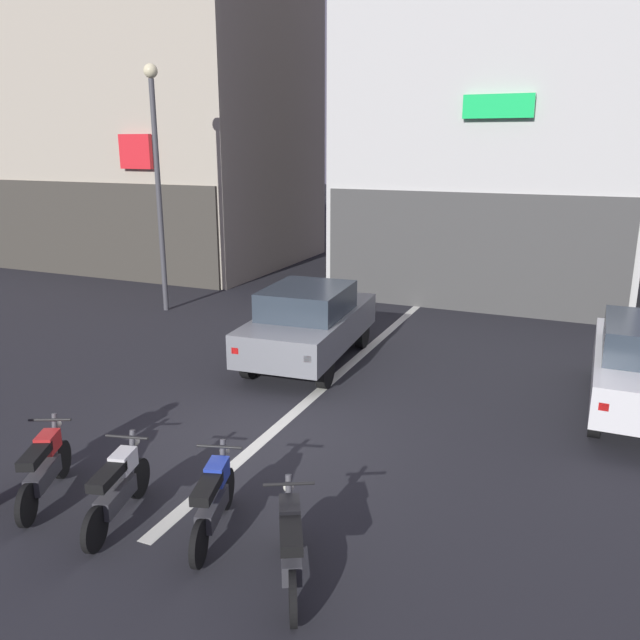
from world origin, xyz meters
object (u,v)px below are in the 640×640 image
Objects in this scene: motorcycle_blue_row_centre at (213,499)px; motorcycle_black_row_right_mid at (290,543)px; motorcycle_white_row_left_mid at (118,487)px; motorcycle_red_row_leftmost at (44,466)px; car_silver_down_street at (505,259)px; car_grey_crossing_near at (309,322)px; street_lamp at (157,164)px.

motorcycle_blue_row_centre and motorcycle_black_row_right_mid have the same top height.
motorcycle_red_row_leftmost is at bearing 178.75° from motorcycle_white_row_left_mid.
motorcycle_white_row_left_mid is (-2.41, -15.42, -0.43)m from car_silver_down_street.
motorcycle_white_row_left_mid is 1.01× the size of motorcycle_blue_row_centre.
car_grey_crossing_near is 2.60× the size of motorcycle_blue_row_centre.
street_lamp is 4.22× the size of motorcycle_black_row_right_mid.
car_silver_down_street reaches higher than motorcycle_red_row_leftmost.
car_silver_down_street is 0.65× the size of street_lamp.
car_silver_down_street is 15.25m from motorcycle_blue_row_centre.
motorcycle_red_row_leftmost is (4.51, -8.61, -3.45)m from street_lamp.
motorcycle_blue_row_centre is at bearing 10.99° from motorcycle_white_row_left_mid.
motorcycle_blue_row_centre is at bearing -94.55° from car_silver_down_street.
motorcycle_blue_row_centre is 1.27m from motorcycle_black_row_right_mid.
car_grey_crossing_near and car_silver_down_street have the same top height.
motorcycle_blue_row_centre is at bearing -50.55° from street_lamp.
car_grey_crossing_near is 9.58m from car_silver_down_street.
street_lamp is at bearing 123.49° from motorcycle_white_row_left_mid.
street_lamp is at bearing 156.09° from car_grey_crossing_near.
motorcycle_blue_row_centre is at bearing -76.06° from car_grey_crossing_near.
motorcycle_blue_row_centre is (1.20, 0.23, 0.00)m from motorcycle_white_row_left_mid.
motorcycle_black_row_right_mid is (2.40, -0.18, 0.00)m from motorcycle_white_row_left_mid.
motorcycle_white_row_left_mid is (0.29, -6.23, -0.43)m from car_grey_crossing_near.
car_silver_down_street is at bearing 89.96° from motorcycle_black_row_right_mid.
motorcycle_red_row_leftmost and motorcycle_black_row_right_mid have the same top height.
motorcycle_blue_row_centre is (1.49, -6.00, -0.43)m from car_grey_crossing_near.
car_grey_crossing_near is at bearing -23.91° from street_lamp.
motorcycle_red_row_leftmost is (-3.61, -15.40, -0.43)m from car_silver_down_street.
car_grey_crossing_near reaches higher than motorcycle_white_row_left_mid.
car_silver_down_street is 15.82m from motorcycle_red_row_leftmost.
street_lamp is 11.41m from motorcycle_blue_row_centre.
car_silver_down_street is at bearing 85.45° from motorcycle_blue_row_centre.
street_lamp is 10.91m from motorcycle_white_row_left_mid.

